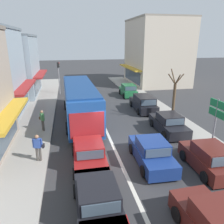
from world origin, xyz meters
name	(u,v)px	position (x,y,z in m)	size (l,w,h in m)	color
ground_plane	(114,147)	(0.00, 0.00, 0.00)	(140.00, 140.00, 0.00)	#353538
lane_centre_line	(104,126)	(0.00, 4.00, 0.00)	(0.20, 28.00, 0.01)	silver
sidewalk_left	(23,122)	(-6.80, 6.00, 0.07)	(5.20, 44.00, 0.14)	#A39E96
kerb_right	(163,113)	(6.20, 6.00, 0.06)	(2.80, 44.00, 0.12)	#A39E96
shopfront_far_end	(6,66)	(-10.18, 16.72, 3.75)	(8.20, 8.06, 7.52)	#84939E
building_right_far	(157,52)	(11.48, 21.22, 5.04)	(9.03, 10.27, 10.10)	beige
city_bus	(80,100)	(-1.81, 5.84, 1.88)	(2.93, 10.91, 3.23)	#1E4C99
sedan_behind_bus_near	(98,202)	(-1.86, -5.68, 0.66)	(1.91, 4.21, 1.47)	black
sedan_adjacent_lane_lead	(152,153)	(1.74, -2.30, 0.66)	(2.01, 4.26, 1.47)	navy
sedan_behind_bus_mid	(89,154)	(-1.82, -1.79, 0.66)	(1.95, 4.23, 1.47)	maroon
parked_hatchback_kerb_front	(209,158)	(4.52, -3.61, 0.71)	(1.88, 3.74, 1.54)	#561E19
parked_sedan_kerb_second	(169,124)	(4.73, 1.77, 0.66)	(1.95, 4.23, 1.47)	black
parked_wagon_kerb_third	(143,103)	(4.64, 7.40, 0.75)	(2.03, 4.55, 1.58)	black
parked_hatchback_kerb_rear	(128,91)	(4.75, 13.58, 0.71)	(1.90, 3.74, 1.54)	#1E6638
traffic_light_downstreet	(59,73)	(-3.87, 16.28, 2.85)	(0.33, 0.24, 4.20)	gray
directional_road_sign	(217,114)	(5.74, -2.15, 2.70)	(0.10, 1.40, 3.60)	gray
street_tree_right	(174,98)	(6.19, 4.07, 2.07)	(1.46, 1.70, 4.48)	brown
pedestrian_with_handbag_near	(42,119)	(-4.86, 3.67, 1.07)	(0.46, 0.63, 1.63)	#4C4742
pedestrian_browsing_midblock	(38,146)	(-4.65, -0.99, 1.07)	(0.66, 0.30, 1.63)	#4C4742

